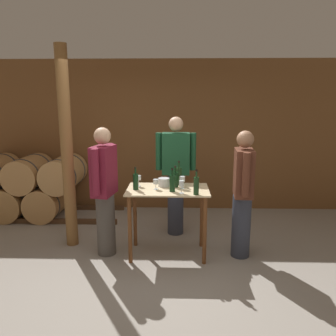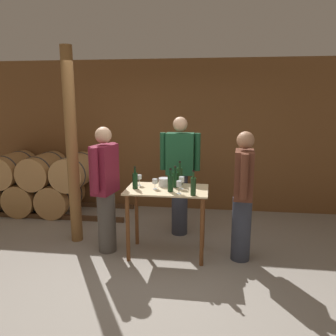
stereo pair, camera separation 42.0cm
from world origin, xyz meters
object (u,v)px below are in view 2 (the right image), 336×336
Objects in this scene: wine_glass_near_center at (155,182)px; person_host at (180,173)px; wine_glass_far_side at (182,180)px; person_visitor_bearded at (243,194)px; wine_bottle_left at (170,183)px; wooden_post at (72,148)px; wine_bottle_center at (175,179)px; wine_glass_near_left at (139,178)px; wine_bottle_far_right at (193,186)px; person_visitor_with_scarf at (105,187)px; wine_glass_near_right at (179,184)px; wine_bottle_far_left at (135,180)px; ice_bucket at (164,182)px; wine_bottle_right at (180,176)px.

wine_glass_near_center is 0.07× the size of person_host.
person_visitor_bearded is at bearing -2.78° from wine_glass_far_side.
wooden_post is at bearing 164.80° from wine_bottle_left.
wine_bottle_center is 0.48m from wine_glass_near_left.
person_visitor_with_scarf is (-1.16, 0.24, -0.13)m from wine_bottle_far_right.
wine_bottle_left is 1.85× the size of wine_glass_near_right.
person_host is at bearing 97.18° from wine_glass_far_side.
person_visitor_with_scarf is at bearing -26.58° from wooden_post.
person_host is 1.12m from person_visitor_bearded.
wine_bottle_far_right is at bearing -16.71° from wooden_post.
wine_bottle_far_left is at bearing 171.00° from wine_bottle_left.
wine_bottle_far_left is 1.36m from person_visitor_bearded.
wine_bottle_far_right is 0.54m from wine_glass_near_center.
wooden_post is at bearing 172.97° from person_visitor_bearded.
person_host is (0.48, 0.59, -0.06)m from wine_glass_near_left.
wine_glass_near_left is at bearing -178.72° from ice_bucket.
wine_bottle_left is 0.31m from wine_bottle_far_right.
wine_bottle_far_right reaches higher than wine_bottle_left.
wine_bottle_center is 0.12m from wine_glass_far_side.
wine_bottle_far_right is at bearing -159.31° from person_visitor_bearded.
ice_bucket is at bearing 25.96° from wine_bottle_far_left.
wine_bottle_left is 2.25× the size of wine_glass_near_center.
wine_bottle_right is at bearing 102.19° from wine_glass_far_side.
wine_bottle_left is (1.42, -0.38, -0.35)m from wooden_post.
wooden_post reaches higher than ice_bucket.
ice_bucket is (0.35, 0.17, -0.06)m from wine_bottle_far_left.
wooden_post reaches higher than person_visitor_with_scarf.
person_host is 1.15m from person_visitor_with_scarf.
wine_bottle_right reaches higher than wine_glass_far_side.
person_host is at bearing 139.69° from person_visitor_bearded.
wooden_post is 1.06m from wine_bottle_far_left.
person_host reaches higher than wine_glass_near_right.
wine_bottle_center is 1.92× the size of ice_bucket.
wine_bottle_center is at bearing -6.67° from wooden_post.
wine_glass_near_left is 0.46m from person_visitor_with_scarf.
wine_glass_far_side reaches higher than wine_glass_near_center.
wine_bottle_far_left is 0.60m from wine_glass_near_right.
wine_glass_near_center is 0.08× the size of person_visitor_bearded.
wine_bottle_far_left reaches higher than wine_glass_near_center.
wine_bottle_far_right is at bearing -23.76° from wine_glass_near_center.
wine_bottle_center is (0.03, 0.21, -0.01)m from wine_bottle_left.
wine_glass_near_center is at bearing 156.27° from wine_bottle_left.
person_host reaches higher than wine_bottle_far_right.
wine_bottle_right reaches higher than wine_glass_near_left.
wooden_post is 1.57m from person_host.
wine_glass_near_right is 0.09× the size of person_host.
wine_bottle_far_left is at bearing -173.72° from wine_glass_far_side.
wine_bottle_far_left is at bearing -123.70° from person_host.
person_visitor_with_scarf reaches higher than wine_bottle_right.
wine_glass_near_right is at bearing -166.91° from person_visitor_bearded.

